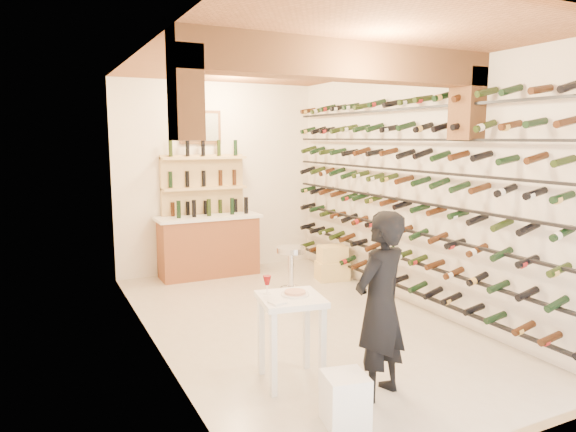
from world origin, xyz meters
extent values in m
plane|color=beige|center=(0.00, 0.00, 0.00)|extent=(6.00, 6.00, 0.00)
cube|color=silver|center=(0.00, 3.00, 1.60)|extent=(3.50, 0.02, 3.20)
cube|color=silver|center=(0.00, -3.00, 1.60)|extent=(3.50, 0.02, 3.20)
cube|color=silver|center=(-1.75, 0.00, 1.60)|extent=(0.02, 6.00, 3.20)
cube|color=silver|center=(1.75, 0.00, 1.60)|extent=(0.02, 6.00, 3.20)
cube|color=brown|center=(0.00, 0.00, 3.20)|extent=(3.50, 6.00, 0.02)
cube|color=brown|center=(0.00, -1.00, 3.02)|extent=(3.50, 0.35, 0.36)
cube|color=brown|center=(-1.63, -1.00, 2.65)|extent=(0.24, 0.35, 0.80)
cube|color=brown|center=(1.63, -1.00, 2.65)|extent=(0.24, 0.35, 0.80)
cube|color=black|center=(1.59, 0.00, 0.25)|extent=(0.06, 5.70, 0.03)
cube|color=black|center=(1.59, 0.00, 0.65)|extent=(0.06, 5.70, 0.03)
cube|color=black|center=(1.59, 0.00, 1.05)|extent=(0.06, 5.70, 0.03)
cube|color=black|center=(1.59, 0.00, 1.45)|extent=(0.06, 5.70, 0.03)
cube|color=black|center=(1.59, 0.00, 1.85)|extent=(0.06, 5.70, 0.03)
cube|color=black|center=(1.59, 0.00, 2.25)|extent=(0.06, 5.70, 0.03)
cube|color=black|center=(1.59, 0.00, 2.65)|extent=(0.06, 5.70, 0.03)
cube|color=brown|center=(-0.30, 2.65, 0.48)|extent=(1.60, 0.55, 0.96)
cube|color=white|center=(-0.30, 2.65, 0.98)|extent=(1.70, 0.62, 0.05)
cube|color=tan|center=(-0.30, 2.92, 1.00)|extent=(1.40, 0.10, 2.00)
cube|color=tan|center=(-0.30, 2.82, 0.45)|extent=(1.40, 0.28, 0.04)
cube|color=tan|center=(-0.30, 2.82, 0.95)|extent=(1.40, 0.28, 0.04)
cube|color=tan|center=(-0.30, 2.82, 1.45)|extent=(1.40, 0.28, 0.04)
cube|color=tan|center=(-0.30, 2.82, 1.95)|extent=(1.40, 0.28, 0.04)
cube|color=brown|center=(-0.30, 2.97, 2.45)|extent=(0.70, 0.04, 0.55)
cube|color=#99998C|center=(-0.30, 2.94, 2.45)|extent=(0.60, 0.01, 0.45)
cube|color=white|center=(-0.80, -1.37, 0.80)|extent=(0.66, 0.66, 0.05)
cube|color=white|center=(-1.06, -1.55, 0.39)|extent=(0.05, 0.05, 0.77)
cube|color=white|center=(-0.61, -1.63, 0.39)|extent=(0.05, 0.05, 0.77)
cube|color=white|center=(-0.98, -1.10, 0.39)|extent=(0.05, 0.05, 0.77)
cube|color=white|center=(-0.53, -1.18, 0.39)|extent=(0.05, 0.05, 0.77)
cylinder|color=white|center=(-0.74, -1.34, 0.84)|extent=(0.26, 0.26, 0.02)
cylinder|color=#BF7266|center=(-0.74, -1.34, 0.86)|extent=(0.20, 0.20, 0.02)
cube|color=white|center=(-0.99, -1.50, 0.84)|extent=(0.15, 0.15, 0.02)
cylinder|color=white|center=(-0.96, -1.20, 0.83)|extent=(0.08, 0.08, 0.00)
cylinder|color=white|center=(-0.96, -1.20, 0.88)|extent=(0.01, 0.01, 0.10)
cone|color=#63080A|center=(-0.96, -1.20, 0.96)|extent=(0.08, 0.08, 0.09)
cube|color=white|center=(-0.74, -2.22, 0.21)|extent=(0.39, 0.39, 0.42)
imported|color=black|center=(-0.22, -1.95, 0.83)|extent=(0.71, 0.58, 1.66)
cylinder|color=silver|center=(0.24, 0.68, 0.02)|extent=(0.41, 0.41, 0.03)
cylinder|color=silver|center=(0.24, 0.68, 0.38)|extent=(0.08, 0.08, 0.73)
cylinder|color=silver|center=(0.24, 0.68, 0.77)|extent=(0.39, 0.39, 0.07)
torus|color=silver|center=(0.24, 0.68, 0.23)|extent=(0.32, 0.32, 0.02)
cube|color=#E8CC7F|center=(1.40, 1.52, 0.15)|extent=(0.56, 0.44, 0.30)
cube|color=#E8CC7F|center=(1.40, 1.52, 0.43)|extent=(0.49, 0.37, 0.26)
camera|label=1|loc=(-2.88, -5.51, 2.27)|focal=32.52mm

